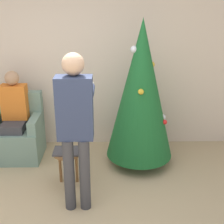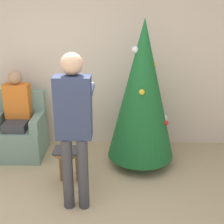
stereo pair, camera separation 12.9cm
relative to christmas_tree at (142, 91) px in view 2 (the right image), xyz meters
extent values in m
cube|color=beige|center=(-1.00, 0.69, 0.27)|extent=(8.00, 0.06, 2.70)
cylinder|color=brown|center=(0.00, 0.00, -1.00)|extent=(0.10, 0.10, 0.15)
cone|color=#195B28|center=(0.00, 0.00, 0.00)|extent=(0.91, 0.91, 1.86)
sphere|color=white|center=(0.32, 0.13, -0.44)|extent=(0.10, 0.10, 0.10)
sphere|color=red|center=(0.32, -0.11, -0.40)|extent=(0.07, 0.07, 0.07)
sphere|color=gold|center=(0.14, 0.07, 0.33)|extent=(0.08, 0.08, 0.08)
sphere|color=white|center=(-0.11, -0.02, 0.54)|extent=(0.09, 0.09, 0.09)
sphere|color=gold|center=(-0.02, -0.23, 0.05)|extent=(0.07, 0.07, 0.07)
cube|color=gray|center=(-1.77, 0.19, -0.85)|extent=(0.71, 0.62, 0.46)
cube|color=gray|center=(-1.77, 0.43, -0.38)|extent=(0.71, 0.14, 0.48)
cube|color=gray|center=(-1.47, 0.19, -0.52)|extent=(0.12, 0.56, 0.19)
cylinder|color=#38383D|center=(-1.87, -0.01, -0.85)|extent=(0.11, 0.11, 0.46)
cylinder|color=#38383D|center=(-1.67, -0.01, -0.85)|extent=(0.11, 0.11, 0.46)
cube|color=#38383D|center=(-1.77, 0.14, -0.56)|extent=(0.32, 0.40, 0.12)
cube|color=orange|center=(-1.77, 0.29, -0.25)|extent=(0.36, 0.20, 0.50)
sphere|color=tan|center=(-1.77, 0.29, 0.10)|extent=(0.20, 0.20, 0.20)
cylinder|color=#38383D|center=(-0.86, -1.00, -0.65)|extent=(0.12, 0.12, 0.84)
cylinder|color=#38383D|center=(-0.69, -1.00, -0.65)|extent=(0.12, 0.12, 0.84)
cube|color=#2D3856|center=(-0.78, -0.94, 0.10)|extent=(0.38, 0.20, 0.67)
sphere|color=tan|center=(-0.78, -0.90, 0.55)|extent=(0.23, 0.23, 0.23)
cylinder|color=#2D3856|center=(-0.94, -0.75, 0.23)|extent=(0.08, 0.30, 0.08)
cylinder|color=#2D3856|center=(-0.62, -0.75, 0.23)|extent=(0.08, 0.30, 0.08)
cube|color=white|center=(-0.62, -0.56, 0.23)|extent=(0.04, 0.14, 0.04)
cylinder|color=brown|center=(-0.94, -0.54, -0.63)|extent=(0.34, 0.34, 0.03)
cylinder|color=brown|center=(-0.94, -0.66, -0.86)|extent=(0.04, 0.04, 0.44)
cylinder|color=brown|center=(-0.84, -0.48, -0.86)|extent=(0.04, 0.04, 0.44)
cylinder|color=brown|center=(-1.05, -0.48, -0.86)|extent=(0.04, 0.04, 0.44)
cube|color=#38383D|center=(-0.94, -0.54, -0.60)|extent=(0.32, 0.26, 0.02)
camera|label=1|loc=(-0.44, -3.94, 1.19)|focal=50.00mm
camera|label=2|loc=(-0.31, -3.94, 1.19)|focal=50.00mm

